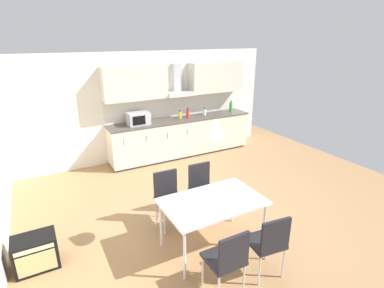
{
  "coord_description": "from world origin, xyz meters",
  "views": [
    {
      "loc": [
        -2.2,
        -3.86,
        2.81
      ],
      "look_at": [
        0.19,
        0.56,
        1.0
      ],
      "focal_mm": 28.0,
      "sensor_mm": 36.0,
      "label": 1
    }
  ],
  "objects_px": {
    "chair_near_right": "(269,240)",
    "chair_far_right": "(202,185)",
    "microwave": "(138,118)",
    "bottle_green": "(231,107)",
    "chair_far_left": "(168,193)",
    "pendant_lamp": "(215,128)",
    "bottle_white": "(204,112)",
    "dining_table": "(213,204)",
    "bottle_yellow": "(180,115)",
    "bottle_red": "(188,113)",
    "chair_near_left": "(228,257)",
    "guitar_amp": "(36,252)"
  },
  "relations": [
    {
      "from": "chair_near_right",
      "to": "chair_far_right",
      "type": "xyz_separation_m",
      "value": [
        0.01,
        1.6,
        0.0
      ]
    },
    {
      "from": "microwave",
      "to": "bottle_green",
      "type": "height_order",
      "value": "bottle_green"
    },
    {
      "from": "chair_far_left",
      "to": "pendant_lamp",
      "type": "bearing_deg",
      "value": -69.46
    },
    {
      "from": "microwave",
      "to": "chair_near_right",
      "type": "xyz_separation_m",
      "value": [
        0.17,
        -4.14,
        -0.54
      ]
    },
    {
      "from": "bottle_white",
      "to": "dining_table",
      "type": "xyz_separation_m",
      "value": [
        -1.88,
        -3.38,
        -0.32
      ]
    },
    {
      "from": "bottle_white",
      "to": "pendant_lamp",
      "type": "height_order",
      "value": "pendant_lamp"
    },
    {
      "from": "bottle_yellow",
      "to": "bottle_red",
      "type": "relative_size",
      "value": 0.84
    },
    {
      "from": "chair_far_left",
      "to": "chair_near_left",
      "type": "relative_size",
      "value": 1.0
    },
    {
      "from": "bottle_white",
      "to": "chair_near_left",
      "type": "height_order",
      "value": "bottle_white"
    },
    {
      "from": "bottle_yellow",
      "to": "dining_table",
      "type": "relative_size",
      "value": 0.15
    },
    {
      "from": "bottle_yellow",
      "to": "bottle_red",
      "type": "xyz_separation_m",
      "value": [
        0.19,
        -0.04,
        0.02
      ]
    },
    {
      "from": "bottle_yellow",
      "to": "bottle_green",
      "type": "height_order",
      "value": "bottle_green"
    },
    {
      "from": "dining_table",
      "to": "chair_near_left",
      "type": "relative_size",
      "value": 1.55
    },
    {
      "from": "chair_near_left",
      "to": "dining_table",
      "type": "bearing_deg",
      "value": 69.3
    },
    {
      "from": "guitar_amp",
      "to": "dining_table",
      "type": "bearing_deg",
      "value": -18.53
    },
    {
      "from": "bottle_red",
      "to": "bottle_white",
      "type": "xyz_separation_m",
      "value": [
        0.5,
        0.04,
        -0.02
      ]
    },
    {
      "from": "bottle_red",
      "to": "bottle_white",
      "type": "height_order",
      "value": "bottle_red"
    },
    {
      "from": "chair_near_left",
      "to": "bottle_green",
      "type": "bearing_deg",
      "value": 54.43
    },
    {
      "from": "guitar_amp",
      "to": "pendant_lamp",
      "type": "xyz_separation_m",
      "value": [
        2.19,
        -0.73,
        1.54
      ]
    },
    {
      "from": "chair_far_left",
      "to": "chair_near_left",
      "type": "height_order",
      "value": "same"
    },
    {
      "from": "dining_table",
      "to": "guitar_amp",
      "type": "bearing_deg",
      "value": 161.47
    },
    {
      "from": "bottle_green",
      "to": "pendant_lamp",
      "type": "xyz_separation_m",
      "value": [
        -2.66,
        -3.34,
        0.7
      ]
    },
    {
      "from": "bottle_white",
      "to": "chair_far_right",
      "type": "xyz_separation_m",
      "value": [
        -1.57,
        -2.58,
        -0.48
      ]
    },
    {
      "from": "bottle_red",
      "to": "dining_table",
      "type": "height_order",
      "value": "bottle_red"
    },
    {
      "from": "bottle_white",
      "to": "chair_near_right",
      "type": "distance_m",
      "value": 4.5
    },
    {
      "from": "bottle_red",
      "to": "bottle_green",
      "type": "height_order",
      "value": "bottle_green"
    },
    {
      "from": "microwave",
      "to": "chair_near_left",
      "type": "bearing_deg",
      "value": -95.9
    },
    {
      "from": "chair_far_left",
      "to": "chair_far_right",
      "type": "relative_size",
      "value": 1.0
    },
    {
      "from": "bottle_yellow",
      "to": "bottle_green",
      "type": "xyz_separation_m",
      "value": [
        1.47,
        -0.05,
        0.04
      ]
    },
    {
      "from": "microwave",
      "to": "chair_far_left",
      "type": "bearing_deg",
      "value": -99.51
    },
    {
      "from": "guitar_amp",
      "to": "bottle_green",
      "type": "bearing_deg",
      "value": 28.29
    },
    {
      "from": "bottle_yellow",
      "to": "bottle_red",
      "type": "bearing_deg",
      "value": -11.67
    },
    {
      "from": "chair_near_left",
      "to": "guitar_amp",
      "type": "relative_size",
      "value": 1.67
    },
    {
      "from": "bottle_red",
      "to": "pendant_lamp",
      "type": "bearing_deg",
      "value": -112.43
    },
    {
      "from": "bottle_white",
      "to": "microwave",
      "type": "bearing_deg",
      "value": -178.62
    },
    {
      "from": "chair_far_right",
      "to": "pendant_lamp",
      "type": "distance_m",
      "value": 1.49
    },
    {
      "from": "bottle_white",
      "to": "pendant_lamp",
      "type": "bearing_deg",
      "value": -119.02
    },
    {
      "from": "bottle_red",
      "to": "chair_far_right",
      "type": "xyz_separation_m",
      "value": [
        -1.08,
        -2.55,
        -0.51
      ]
    },
    {
      "from": "bottle_green",
      "to": "chair_near_right",
      "type": "distance_m",
      "value": 4.8
    },
    {
      "from": "chair_near_left",
      "to": "microwave",
      "type": "bearing_deg",
      "value": 84.1
    },
    {
      "from": "bottle_green",
      "to": "chair_far_left",
      "type": "xyz_separation_m",
      "value": [
        -2.96,
        -2.54,
        -0.53
      ]
    },
    {
      "from": "microwave",
      "to": "guitar_amp",
      "type": "distance_m",
      "value": 3.59
    },
    {
      "from": "microwave",
      "to": "guitar_amp",
      "type": "xyz_separation_m",
      "value": [
        -2.31,
        -2.61,
        -0.85
      ]
    },
    {
      "from": "bottle_yellow",
      "to": "chair_near_left",
      "type": "xyz_separation_m",
      "value": [
        -1.49,
        -4.19,
        -0.49
      ]
    },
    {
      "from": "chair_far_right",
      "to": "bottle_white",
      "type": "bearing_deg",
      "value": 58.66
    },
    {
      "from": "bottle_white",
      "to": "dining_table",
      "type": "height_order",
      "value": "bottle_white"
    },
    {
      "from": "chair_far_left",
      "to": "guitar_amp",
      "type": "height_order",
      "value": "chair_far_left"
    },
    {
      "from": "bottle_yellow",
      "to": "chair_far_right",
      "type": "relative_size",
      "value": 0.23
    },
    {
      "from": "microwave",
      "to": "chair_far_left",
      "type": "height_order",
      "value": "microwave"
    },
    {
      "from": "chair_near_left",
      "to": "bottle_white",
      "type": "bearing_deg",
      "value": 62.49
    }
  ]
}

